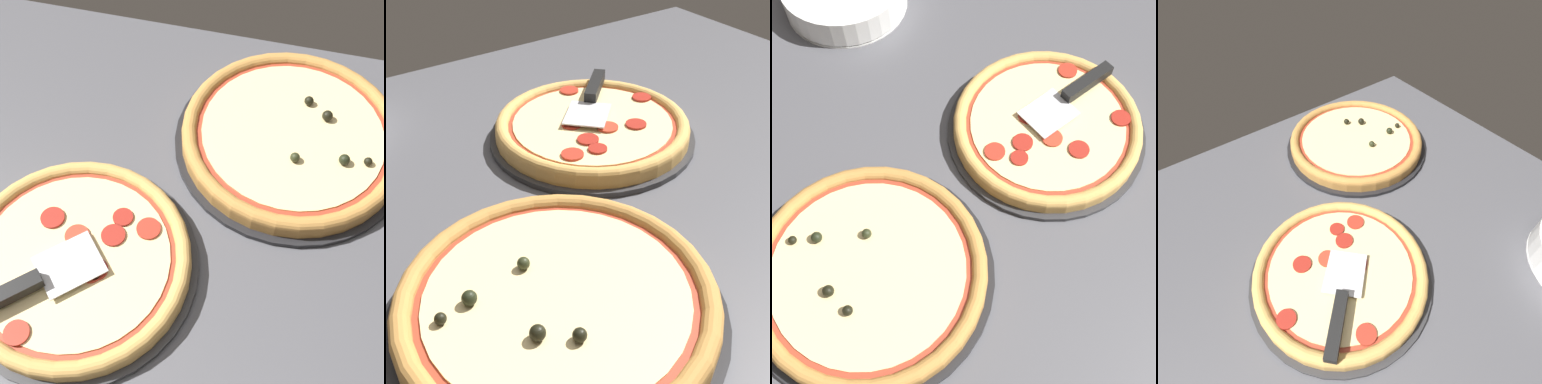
# 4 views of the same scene
# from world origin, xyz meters

# --- Properties ---
(ground_plane) EXTENTS (1.31, 1.02, 0.04)m
(ground_plane) POSITION_xyz_m (0.00, 0.00, -0.02)
(ground_plane) COLOR #4C4C51
(pizza_pan_front) EXTENTS (0.36, 0.36, 0.01)m
(pizza_pan_front) POSITION_xyz_m (0.00, -0.04, 0.01)
(pizza_pan_front) COLOR #2D2D30
(pizza_pan_front) RESTS_ON ground_plane
(pizza_front) EXTENTS (0.34, 0.34, 0.03)m
(pizza_front) POSITION_xyz_m (0.00, -0.04, 0.03)
(pizza_front) COLOR tan
(pizza_front) RESTS_ON pizza_pan_front
(pizza_pan_back) EXTENTS (0.40, 0.40, 0.01)m
(pizza_pan_back) POSITION_xyz_m (0.28, 0.26, 0.01)
(pizza_pan_back) COLOR black
(pizza_pan_back) RESTS_ON ground_plane
(pizza_back) EXTENTS (0.37, 0.37, 0.04)m
(pizza_back) POSITION_xyz_m (0.28, 0.26, 0.03)
(pizza_back) COLOR #B77F3D
(pizza_back) RESTS_ON pizza_pan_back
(serving_spatula) EXTENTS (0.18, 0.17, 0.02)m
(serving_spatula) POSITION_xyz_m (-0.05, -0.11, 0.05)
(serving_spatula) COLOR silver
(serving_spatula) RESTS_ON pizza_front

